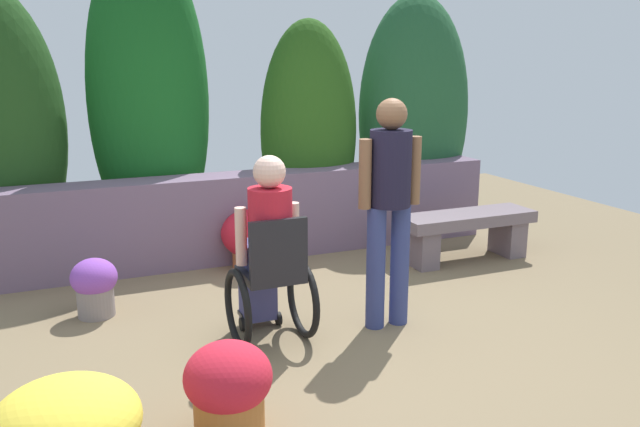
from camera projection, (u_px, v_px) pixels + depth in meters
ground_plane at (339, 337)px, 4.68m from camera, size 10.20×10.20×0.00m
stone_retaining_wall at (251, 215)px, 6.46m from camera, size 5.16×0.40×0.85m
hedge_backdrop at (224, 116)px, 6.70m from camera, size 5.70×1.07×3.10m
stone_bench at (466, 229)px, 6.38m from camera, size 1.38×0.43×0.48m
person_in_wheelchair at (268, 256)px, 4.51m from camera, size 0.53×0.66×1.33m
person_standing_companion at (390, 198)px, 4.68m from camera, size 0.49×0.30×1.68m
flower_pot_purple_near at (248, 237)px, 6.16m from camera, size 0.52×0.52×0.56m
flower_pot_terracotta_by_wall at (95, 285)px, 5.01m from camera, size 0.35×0.35×0.46m
flower_pot_red_accent at (228, 387)px, 3.43m from camera, size 0.47×0.47×0.51m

